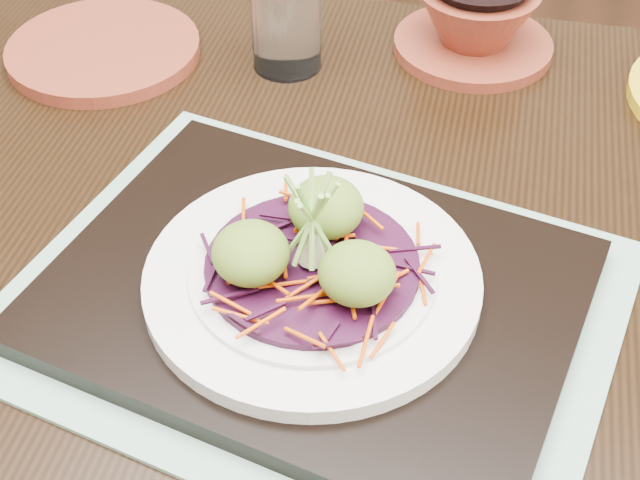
% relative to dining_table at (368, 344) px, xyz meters
% --- Properties ---
extents(dining_table, '(1.21, 0.84, 0.73)m').
position_rel_dining_table_xyz_m(dining_table, '(0.00, 0.00, 0.00)').
color(dining_table, black).
rests_on(dining_table, ground).
extents(placemat, '(0.46, 0.39, 0.00)m').
position_rel_dining_table_xyz_m(placemat, '(-0.03, -0.06, 0.10)').
color(placemat, '#85AC93').
rests_on(placemat, dining_table).
extents(serving_tray, '(0.40, 0.32, 0.02)m').
position_rel_dining_table_xyz_m(serving_tray, '(-0.03, -0.06, 0.11)').
color(serving_tray, black).
rests_on(serving_tray, placemat).
extents(white_plate, '(0.23, 0.23, 0.02)m').
position_rel_dining_table_xyz_m(white_plate, '(-0.03, -0.06, 0.12)').
color(white_plate, silver).
rests_on(white_plate, serving_tray).
extents(cabbage_bed, '(0.15, 0.15, 0.01)m').
position_rel_dining_table_xyz_m(cabbage_bed, '(-0.03, -0.06, 0.14)').
color(cabbage_bed, '#310926').
rests_on(cabbage_bed, white_plate).
extents(carrot_julienne, '(0.18, 0.18, 0.01)m').
position_rel_dining_table_xyz_m(carrot_julienne, '(-0.03, -0.06, 0.14)').
color(carrot_julienne, '#D04503').
rests_on(carrot_julienne, cabbage_bed).
extents(guacamole_scoops, '(0.13, 0.11, 0.04)m').
position_rel_dining_table_xyz_m(guacamole_scoops, '(-0.03, -0.06, 0.16)').
color(guacamole_scoops, olive).
rests_on(guacamole_scoops, cabbage_bed).
extents(scallion_garnish, '(0.05, 0.05, 0.08)m').
position_rel_dining_table_xyz_m(scallion_garnish, '(-0.03, -0.06, 0.17)').
color(scallion_garnish, '#7BB146').
rests_on(scallion_garnish, cabbage_bed).
extents(terracotta_side_plate, '(0.24, 0.24, 0.01)m').
position_rel_dining_table_xyz_m(terracotta_side_plate, '(-0.32, 0.21, 0.10)').
color(terracotta_side_plate, maroon).
rests_on(terracotta_side_plate, dining_table).
extents(water_glass, '(0.08, 0.08, 0.09)m').
position_rel_dining_table_xyz_m(water_glass, '(-0.14, 0.24, 0.14)').
color(water_glass, white).
rests_on(water_glass, dining_table).
extents(terracotta_bowl_set, '(0.20, 0.20, 0.06)m').
position_rel_dining_table_xyz_m(terracotta_bowl_set, '(0.03, 0.31, 0.13)').
color(terracotta_bowl_set, maroon).
rests_on(terracotta_bowl_set, dining_table).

